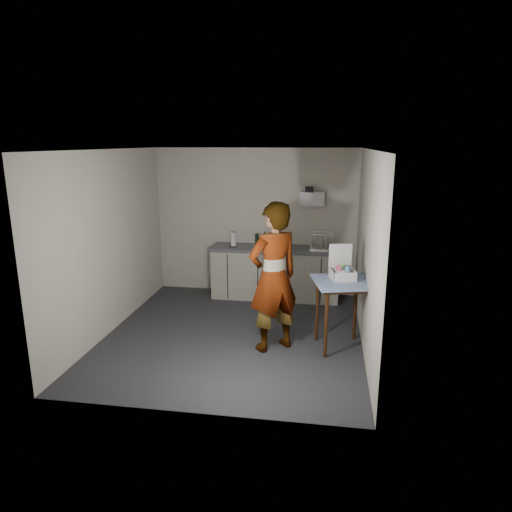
% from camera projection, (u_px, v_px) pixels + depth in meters
% --- Properties ---
extents(ground, '(4.00, 4.00, 0.00)m').
position_uv_depth(ground, '(234.00, 334.00, 6.58)').
color(ground, '#26262A').
rests_on(ground, ground).
extents(wall_back, '(3.60, 0.02, 2.60)m').
position_uv_depth(wall_back, '(255.00, 222.00, 8.17)').
color(wall_back, beige).
rests_on(wall_back, ground).
extents(wall_right, '(0.02, 4.00, 2.60)m').
position_uv_depth(wall_right, '(366.00, 251.00, 6.00)').
color(wall_right, beige).
rests_on(wall_right, ground).
extents(wall_left, '(0.02, 4.00, 2.60)m').
position_uv_depth(wall_left, '(111.00, 242.00, 6.53)').
color(wall_left, beige).
rests_on(wall_left, ground).
extents(ceiling, '(3.60, 4.00, 0.01)m').
position_uv_depth(ceiling, '(232.00, 150.00, 5.95)').
color(ceiling, silver).
rests_on(ceiling, wall_back).
extents(kitchen_counter, '(2.24, 0.62, 0.91)m').
position_uv_depth(kitchen_counter, '(275.00, 274.00, 8.05)').
color(kitchen_counter, black).
rests_on(kitchen_counter, ground).
extents(wall_shelf, '(0.42, 0.18, 0.37)m').
position_uv_depth(wall_shelf, '(312.00, 199.00, 7.85)').
color(wall_shelf, silver).
rests_on(wall_shelf, ground).
extents(side_table, '(0.88, 0.88, 0.94)m').
position_uv_depth(side_table, '(343.00, 290.00, 5.96)').
color(side_table, '#351B0C').
rests_on(side_table, ground).
extents(standing_man, '(0.86, 0.82, 1.98)m').
position_uv_depth(standing_man, '(273.00, 277.00, 5.90)').
color(standing_man, '#B2A593').
rests_on(standing_man, ground).
extents(soap_bottle, '(0.12, 0.12, 0.29)m').
position_uv_depth(soap_bottle, '(265.00, 240.00, 7.83)').
color(soap_bottle, black).
rests_on(soap_bottle, kitchen_counter).
extents(soda_can, '(0.07, 0.07, 0.13)m').
position_uv_depth(soda_can, '(279.00, 244.00, 7.92)').
color(soda_can, red).
rests_on(soda_can, kitchen_counter).
extents(dark_bottle, '(0.07, 0.07, 0.23)m').
position_uv_depth(dark_bottle, '(257.00, 240.00, 7.98)').
color(dark_bottle, black).
rests_on(dark_bottle, kitchen_counter).
extents(paper_towel, '(0.14, 0.14, 0.25)m').
position_uv_depth(paper_towel, '(233.00, 240.00, 7.98)').
color(paper_towel, black).
rests_on(paper_towel, kitchen_counter).
extents(dish_rack, '(0.40, 0.30, 0.28)m').
position_uv_depth(dish_rack, '(321.00, 245.00, 7.82)').
color(dish_rack, white).
rests_on(dish_rack, kitchen_counter).
extents(bakery_box, '(0.37, 0.38, 0.44)m').
position_uv_depth(bakery_box, '(342.00, 271.00, 6.01)').
color(bakery_box, silver).
rests_on(bakery_box, side_table).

